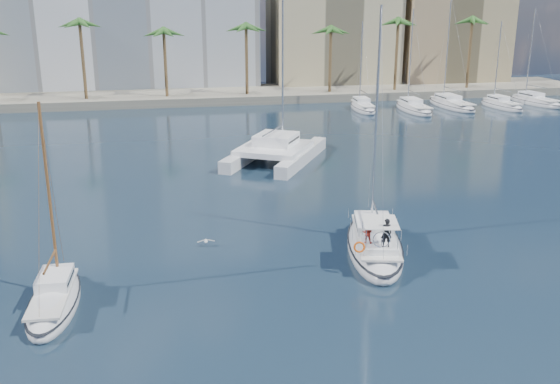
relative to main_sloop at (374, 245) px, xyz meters
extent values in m
plane|color=black|center=(-4.55, 0.84, -0.49)|extent=(160.00, 160.00, 0.00)
cube|color=gray|center=(-4.55, 61.84, 0.11)|extent=(120.00, 14.00, 1.20)
cube|color=white|center=(-16.55, 73.84, 13.51)|extent=(42.00, 16.00, 28.00)
cube|color=tan|center=(17.45, 70.84, 9.51)|extent=(20.00, 14.00, 20.00)
cube|color=tan|center=(37.45, 68.84, 8.51)|extent=(18.00, 12.00, 18.00)
cylinder|color=brown|center=(-4.55, 57.84, 4.76)|extent=(0.44, 0.44, 10.50)
sphere|color=#2E5E22|center=(-4.55, 57.84, 10.01)|extent=(3.60, 3.60, 3.60)
cylinder|color=brown|center=(29.45, 57.84, 4.76)|extent=(0.44, 0.44, 10.50)
sphere|color=#2E5E22|center=(29.45, 57.84, 10.01)|extent=(3.60, 3.60, 3.60)
ellipsoid|color=silver|center=(0.01, 0.01, -0.19)|extent=(5.41, 10.35, 2.05)
ellipsoid|color=black|center=(0.01, 0.01, 0.11)|extent=(5.47, 10.45, 0.18)
cube|color=silver|center=(-0.04, -0.17, 0.59)|extent=(3.94, 7.73, 0.12)
cube|color=white|center=(0.23, 0.93, 0.95)|extent=(2.83, 3.64, 0.60)
cube|color=black|center=(0.23, 0.93, 0.97)|extent=(2.76, 3.28, 0.14)
cylinder|color=#B7BABF|center=(0.50, 2.04, 7.13)|extent=(0.15, 0.15, 12.96)
cylinder|color=#B7BABF|center=(0.03, 0.10, 2.15)|extent=(1.06, 3.90, 0.11)
cube|color=white|center=(-0.49, -2.02, 0.83)|extent=(2.41, 2.85, 0.36)
cube|color=silver|center=(-0.52, -2.11, 2.20)|extent=(2.41, 2.85, 0.04)
torus|color=silver|center=(-0.72, -2.94, 1.50)|extent=(0.94, 0.28, 0.96)
torus|color=#DF530B|center=(-1.99, -3.02, 1.20)|extent=(0.66, 0.34, 0.64)
imported|color=black|center=(-0.41, -2.81, 1.83)|extent=(0.64, 0.47, 1.63)
imported|color=maroon|center=(-1.21, -2.05, 1.60)|extent=(0.72, 0.66, 1.18)
ellipsoid|color=silver|center=(-17.63, -3.65, -0.24)|extent=(2.57, 7.29, 1.69)
ellipsoid|color=black|center=(-17.63, -3.65, 0.00)|extent=(2.59, 7.36, 0.18)
cube|color=silver|center=(-17.64, -3.79, 0.40)|extent=(1.84, 5.46, 0.12)
cube|color=white|center=(-17.60, -2.96, 0.76)|extent=(1.62, 2.42, 0.60)
cube|color=black|center=(-17.60, -2.96, 0.78)|extent=(1.63, 2.14, 0.14)
cylinder|color=brown|center=(-17.57, -2.13, 4.91)|extent=(0.15, 0.15, 8.90)
cylinder|color=brown|center=(-17.63, -3.58, 1.96)|extent=(0.23, 2.91, 0.11)
cube|color=silver|center=(-3.63, 24.27, 0.06)|extent=(7.32, 11.46, 1.10)
cube|color=silver|center=(0.77, 21.73, 0.06)|extent=(7.32, 11.46, 1.10)
cube|color=white|center=(-1.74, 22.46, 0.81)|extent=(8.37, 8.82, 0.50)
cube|color=white|center=(-1.43, 23.00, 1.51)|extent=(4.87, 4.99, 1.00)
cube|color=black|center=(-1.43, 23.00, 1.56)|extent=(4.64, 4.56, 0.18)
cylinder|color=#B7BABF|center=(-0.49, 24.63, 9.38)|extent=(0.18, 0.18, 16.73)
ellipsoid|color=silver|center=(-9.73, 2.77, -0.10)|extent=(0.22, 0.42, 0.20)
sphere|color=silver|center=(-9.73, 2.97, -0.08)|extent=(0.11, 0.11, 0.11)
cube|color=gray|center=(-10.03, 2.77, -0.07)|extent=(0.49, 0.18, 0.12)
cube|color=gray|center=(-9.43, 2.77, -0.07)|extent=(0.49, 0.18, 0.12)
camera|label=1|loc=(-12.29, -32.56, 13.86)|focal=40.00mm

